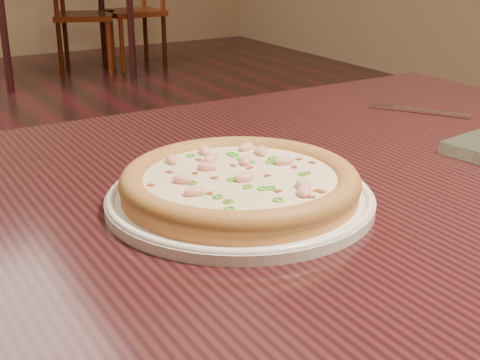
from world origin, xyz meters
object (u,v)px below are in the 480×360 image
hero_table (297,242)px  chair_d (139,11)px  pizza (240,182)px  plate (240,197)px  chair_c (77,15)px

hero_table → chair_d: (1.63, 4.43, -0.21)m
pizza → chair_d: 4.82m
plate → chair_d: chair_d is taller
hero_table → chair_c: size_ratio=1.26×
chair_c → chair_d: 0.51m
chair_c → pizza: bearing=-105.5°
pizza → chair_d: bearing=68.7°
plate → chair_c: size_ratio=0.32×
plate → pizza: pizza is taller
pizza → chair_d: size_ratio=0.29×
hero_table → plate: size_ratio=3.91×
plate → chair_d: bearing=68.7°
hero_table → chair_d: bearing=69.8°
hero_table → chair_c: chair_c is taller
hero_table → pizza: (-0.12, -0.05, 0.13)m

